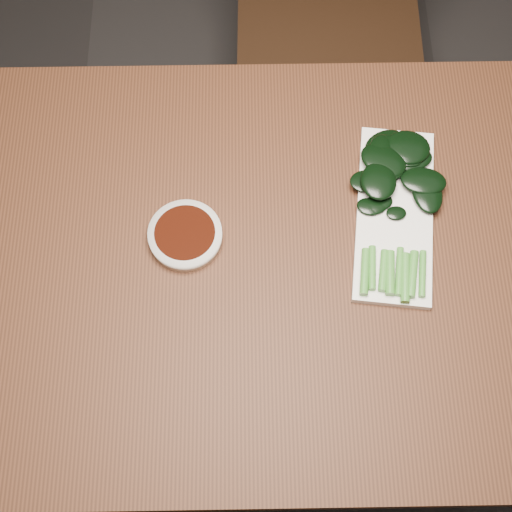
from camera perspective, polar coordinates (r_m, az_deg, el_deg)
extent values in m
plane|color=#282626|center=(1.91, 0.93, -8.96)|extent=(6.00, 6.00, 0.00)
cube|color=#462414|center=(1.22, 1.44, -0.46)|extent=(1.40, 0.80, 0.04)
cube|color=black|center=(1.84, 5.88, 15.96)|extent=(0.46, 0.46, 0.04)
cylinder|color=black|center=(1.91, -0.49, 7.16)|extent=(0.04, 0.04, 0.41)
cylinder|color=black|center=(1.95, 11.30, 7.00)|extent=(0.04, 0.04, 0.41)
cylinder|color=black|center=(2.14, -0.42, 16.33)|extent=(0.04, 0.04, 0.41)
cylinder|color=black|center=(2.17, 10.49, 16.05)|extent=(0.04, 0.04, 0.41)
cylinder|color=white|center=(1.21, -5.67, 1.63)|extent=(0.12, 0.12, 0.03)
cylinder|color=#320E04|center=(1.20, -5.72, 1.86)|extent=(0.10, 0.10, 0.00)
cube|color=white|center=(1.25, 11.01, 3.30)|extent=(0.17, 0.35, 0.01)
cylinder|color=#4C9935|center=(1.18, 8.70, -1.26)|extent=(0.02, 0.08, 0.01)
cylinder|color=#4C9935|center=(1.18, 9.28, -0.94)|extent=(0.02, 0.08, 0.01)
cylinder|color=#4C9935|center=(1.18, 10.15, -1.15)|extent=(0.02, 0.07, 0.01)
cylinder|color=#4C9935|center=(1.18, 10.67, -1.34)|extent=(0.02, 0.08, 0.02)
cylinder|color=#4C9935|center=(1.19, 11.39, -1.21)|extent=(0.02, 0.08, 0.01)
cylinder|color=#4C9935|center=(1.19, 11.85, -1.72)|extent=(0.02, 0.09, 0.02)
cylinder|color=#4C9935|center=(1.19, 12.42, -1.42)|extent=(0.03, 0.08, 0.01)
cylinder|color=#4C9935|center=(1.20, 13.17, -1.39)|extent=(0.02, 0.08, 0.01)
ellipsoid|color=black|center=(1.30, 10.27, 8.86)|extent=(0.09, 0.08, 0.01)
ellipsoid|color=black|center=(1.25, 8.89, 5.94)|extent=(0.06, 0.05, 0.01)
ellipsoid|color=black|center=(1.26, 10.93, 6.71)|extent=(0.04, 0.04, 0.01)
ellipsoid|color=black|center=(1.27, 10.35, 6.98)|extent=(0.09, 0.09, 0.01)
ellipsoid|color=black|center=(1.29, 12.02, 8.49)|extent=(0.09, 0.08, 0.01)
ellipsoid|color=black|center=(1.27, 10.46, 6.62)|extent=(0.06, 0.06, 0.01)
ellipsoid|color=black|center=(1.29, 12.42, 7.57)|extent=(0.08, 0.06, 0.01)
ellipsoid|color=black|center=(1.27, 12.81, 5.85)|extent=(0.06, 0.06, 0.01)
ellipsoid|color=black|center=(1.24, 9.77, 5.92)|extent=(0.06, 0.07, 0.01)
ellipsoid|color=black|center=(1.26, 13.26, 5.87)|extent=(0.09, 0.06, 0.01)
ellipsoid|color=black|center=(1.26, 13.51, 5.05)|extent=(0.06, 0.09, 0.01)
ellipsoid|color=black|center=(1.28, 11.60, 8.13)|extent=(0.09, 0.08, 0.01)
ellipsoid|color=black|center=(1.27, 9.87, 8.06)|extent=(0.06, 0.09, 0.01)
ellipsoid|color=black|center=(1.27, 10.16, 7.55)|extent=(0.10, 0.10, 0.01)
ellipsoid|color=black|center=(1.29, 10.29, 8.81)|extent=(0.06, 0.05, 0.01)
ellipsoid|color=black|center=(1.30, 12.36, 8.78)|extent=(0.04, 0.03, 0.01)
ellipsoid|color=black|center=(1.24, 9.92, 4.32)|extent=(0.05, 0.04, 0.01)
ellipsoid|color=black|center=(1.23, 9.49, 4.04)|extent=(0.05, 0.05, 0.01)
ellipsoid|color=black|center=(1.23, 11.16, 3.39)|extent=(0.04, 0.03, 0.01)
ellipsoid|color=black|center=(1.23, 9.04, 3.92)|extent=(0.05, 0.04, 0.01)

